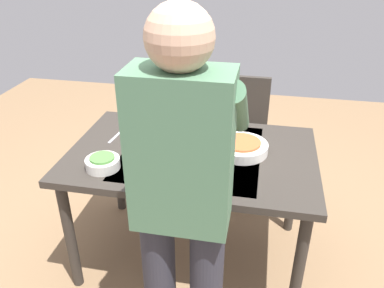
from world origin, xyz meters
name	(u,v)px	position (x,y,z in m)	size (l,w,h in m)	color
ground_plane	(192,253)	(0.00, 0.00, 0.00)	(6.00, 6.00, 0.00)	#846647
dining_table	(192,164)	(0.00, 0.00, 0.68)	(1.38, 0.89, 0.77)	#332D28
chair_near	(240,129)	(-0.21, -0.83, 0.53)	(0.40, 0.40, 0.91)	black
person_server	(183,199)	(-0.10, 0.71, 0.96)	(0.42, 0.61, 1.69)	#2D2D38
wine_bottle	(180,107)	(0.15, -0.36, 0.88)	(0.07, 0.07, 0.30)	black
wine_glass_left	(143,160)	(0.18, 0.31, 0.87)	(0.07, 0.07, 0.15)	white
wine_glass_right	(229,114)	(-0.17, -0.33, 0.87)	(0.07, 0.07, 0.15)	white
water_cup_near_left	(211,132)	(-0.08, -0.18, 0.81)	(0.07, 0.07, 0.09)	silver
water_cup_near_right	(153,158)	(0.17, 0.19, 0.82)	(0.07, 0.07, 0.10)	silver
serving_bowl_pasta	(241,147)	(-0.27, -0.05, 0.80)	(0.30, 0.30, 0.07)	white
side_bowl_salad	(103,162)	(0.42, 0.26, 0.80)	(0.18, 0.18, 0.07)	white
dinner_plate_near	(157,140)	(0.23, -0.08, 0.77)	(0.23, 0.23, 0.01)	white
table_knife	(117,136)	(0.49, -0.10, 0.77)	(0.01, 0.20, 0.01)	silver
table_fork	(190,168)	(-0.02, 0.18, 0.77)	(0.01, 0.18, 0.01)	silver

